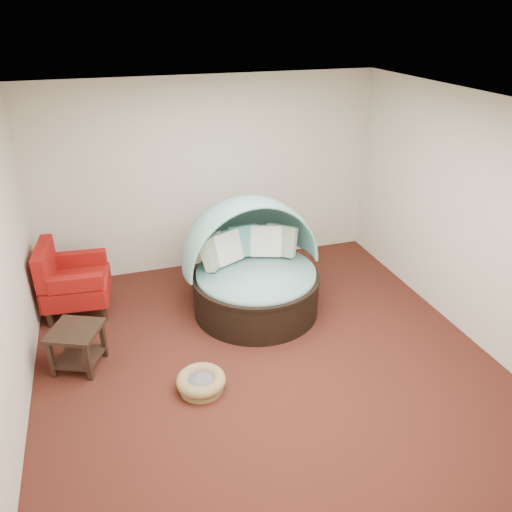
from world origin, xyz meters
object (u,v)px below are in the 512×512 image
object	(u,v)px
red_armchair	(70,281)
side_table	(77,342)
pet_basket	(201,382)
canopy_daybed	(253,260)

from	to	relation	value
red_armchair	side_table	size ratio (longest dim) A/B	1.41
pet_basket	side_table	xyz separation A→B (m)	(-1.20, 0.79, 0.22)
red_armchair	pet_basket	bearing A→B (deg)	-52.21
pet_basket	red_armchair	world-z (taller)	red_armchair
pet_basket	side_table	size ratio (longest dim) A/B	1.00
canopy_daybed	side_table	world-z (taller)	canopy_daybed
side_table	canopy_daybed	bearing A→B (deg)	14.97
canopy_daybed	red_armchair	world-z (taller)	canopy_daybed
side_table	pet_basket	bearing A→B (deg)	-33.15
red_armchair	side_table	distance (m)	1.24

